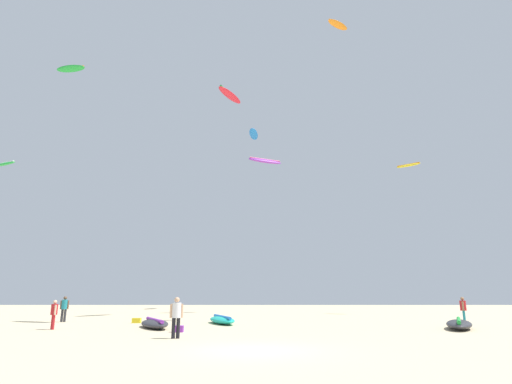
{
  "coord_description": "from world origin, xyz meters",
  "views": [
    {
      "loc": [
        0.11,
        -15.02,
        1.88
      ],
      "look_at": [
        0.0,
        19.74,
        10.49
      ],
      "focal_mm": 28.95,
      "sensor_mm": 36.0,
      "label": 1
    }
  ],
  "objects_px": {
    "cooler_box": "(138,321)",
    "gear_bag": "(179,329)",
    "person_left": "(465,308)",
    "kite_aloft_2": "(72,69)",
    "person_foreground": "(178,314)",
    "kite_aloft_0": "(410,165)",
    "kite_grounded_near": "(223,320)",
    "kite_aloft_1": "(231,95)",
    "kite_aloft_7": "(339,25)",
    "person_midground": "(56,312)",
    "kite_aloft_6": "(6,164)",
    "kite_aloft_4": "(266,161)",
    "kite_aloft_5": "(255,134)",
    "person_right": "(66,307)",
    "kite_grounded_far": "(156,323)",
    "kite_grounded_mid": "(461,324)"
  },
  "relations": [
    {
      "from": "person_right",
      "to": "kite_aloft_5",
      "type": "relative_size",
      "value": 0.4
    },
    {
      "from": "kite_aloft_0",
      "to": "kite_aloft_4",
      "type": "bearing_deg",
      "value": 169.63
    },
    {
      "from": "gear_bag",
      "to": "kite_aloft_0",
      "type": "height_order",
      "value": "kite_aloft_0"
    },
    {
      "from": "kite_grounded_far",
      "to": "cooler_box",
      "type": "bearing_deg",
      "value": 117.5
    },
    {
      "from": "person_right",
      "to": "cooler_box",
      "type": "bearing_deg",
      "value": 68.19
    },
    {
      "from": "kite_aloft_4",
      "to": "kite_aloft_7",
      "type": "relative_size",
      "value": 1.87
    },
    {
      "from": "person_foreground",
      "to": "kite_grounded_near",
      "type": "xyz_separation_m",
      "value": [
        1.3,
        9.05,
        -0.77
      ]
    },
    {
      "from": "cooler_box",
      "to": "kite_aloft_1",
      "type": "distance_m",
      "value": 23.91
    },
    {
      "from": "person_right",
      "to": "cooler_box",
      "type": "relative_size",
      "value": 3.09
    },
    {
      "from": "person_right",
      "to": "kite_aloft_6",
      "type": "relative_size",
      "value": 0.65
    },
    {
      "from": "kite_aloft_1",
      "to": "kite_aloft_4",
      "type": "distance_m",
      "value": 8.6
    },
    {
      "from": "kite_grounded_far",
      "to": "kite_aloft_7",
      "type": "relative_size",
      "value": 2.04
    },
    {
      "from": "kite_grounded_far",
      "to": "kite_aloft_4",
      "type": "distance_m",
      "value": 26.26
    },
    {
      "from": "kite_aloft_6",
      "to": "kite_aloft_2",
      "type": "bearing_deg",
      "value": 5.73
    },
    {
      "from": "person_foreground",
      "to": "kite_aloft_6",
      "type": "bearing_deg",
      "value": -142.56
    },
    {
      "from": "gear_bag",
      "to": "kite_aloft_1",
      "type": "height_order",
      "value": "kite_aloft_1"
    },
    {
      "from": "kite_grounded_far",
      "to": "kite_aloft_1",
      "type": "height_order",
      "value": "kite_aloft_1"
    },
    {
      "from": "person_midground",
      "to": "person_right",
      "type": "height_order",
      "value": "person_right"
    },
    {
      "from": "person_foreground",
      "to": "kite_aloft_5",
      "type": "distance_m",
      "value": 43.37
    },
    {
      "from": "kite_aloft_5",
      "to": "cooler_box",
      "type": "bearing_deg",
      "value": -105.94
    },
    {
      "from": "kite_grounded_near",
      "to": "person_midground",
      "type": "bearing_deg",
      "value": -153.81
    },
    {
      "from": "person_foreground",
      "to": "kite_aloft_4",
      "type": "bearing_deg",
      "value": 157.23
    },
    {
      "from": "kite_aloft_4",
      "to": "gear_bag",
      "type": "bearing_deg",
      "value": -102.71
    },
    {
      "from": "person_foreground",
      "to": "kite_aloft_0",
      "type": "relative_size",
      "value": 0.72
    },
    {
      "from": "person_midground",
      "to": "kite_aloft_5",
      "type": "xyz_separation_m",
      "value": [
        10.77,
        31.86,
        23.27
      ]
    },
    {
      "from": "person_midground",
      "to": "kite_aloft_7",
      "type": "relative_size",
      "value": 0.7
    },
    {
      "from": "kite_grounded_mid",
      "to": "kite_aloft_4",
      "type": "bearing_deg",
      "value": 116.91
    },
    {
      "from": "kite_aloft_7",
      "to": "kite_grounded_mid",
      "type": "bearing_deg",
      "value": -59.63
    },
    {
      "from": "person_midground",
      "to": "cooler_box",
      "type": "bearing_deg",
      "value": -160.64
    },
    {
      "from": "person_left",
      "to": "kite_aloft_1",
      "type": "distance_m",
      "value": 28.07
    },
    {
      "from": "kite_grounded_far",
      "to": "person_left",
      "type": "bearing_deg",
      "value": 9.41
    },
    {
      "from": "kite_grounded_mid",
      "to": "kite_aloft_6",
      "type": "relative_size",
      "value": 1.79
    },
    {
      "from": "kite_aloft_5",
      "to": "kite_aloft_7",
      "type": "relative_size",
      "value": 1.96
    },
    {
      "from": "kite_aloft_6",
      "to": "kite_aloft_0",
      "type": "bearing_deg",
      "value": 10.3
    },
    {
      "from": "kite_grounded_near",
      "to": "gear_bag",
      "type": "relative_size",
      "value": 8.12
    },
    {
      "from": "kite_aloft_4",
      "to": "kite_aloft_5",
      "type": "xyz_separation_m",
      "value": [
        -1.36,
        11.34,
        7.77
      ]
    },
    {
      "from": "gear_bag",
      "to": "kite_aloft_5",
      "type": "xyz_separation_m",
      "value": [
        3.63,
        33.46,
        24.02
      ]
    },
    {
      "from": "kite_aloft_5",
      "to": "kite_aloft_2",
      "type": "bearing_deg",
      "value": -129.83
    },
    {
      "from": "person_midground",
      "to": "person_left",
      "type": "xyz_separation_m",
      "value": [
        24.58,
        4.16,
        0.08
      ]
    },
    {
      "from": "person_left",
      "to": "kite_aloft_4",
      "type": "bearing_deg",
      "value": -26.97
    },
    {
      "from": "kite_aloft_1",
      "to": "kite_aloft_5",
      "type": "bearing_deg",
      "value": 82.4
    },
    {
      "from": "kite_aloft_1",
      "to": "kite_aloft_7",
      "type": "height_order",
      "value": "kite_aloft_7"
    },
    {
      "from": "person_left",
      "to": "kite_aloft_2",
      "type": "distance_m",
      "value": 38.37
    },
    {
      "from": "kite_grounded_near",
      "to": "kite_aloft_2",
      "type": "distance_m",
      "value": 27.88
    },
    {
      "from": "person_right",
      "to": "kite_aloft_6",
      "type": "bearing_deg",
      "value": -128.94
    },
    {
      "from": "kite_grounded_far",
      "to": "person_foreground",
      "type": "bearing_deg",
      "value": -67.98
    },
    {
      "from": "cooler_box",
      "to": "gear_bag",
      "type": "relative_size",
      "value": 1.0
    },
    {
      "from": "gear_bag",
      "to": "kite_aloft_0",
      "type": "relative_size",
      "value": 0.23
    },
    {
      "from": "kite_grounded_mid",
      "to": "kite_aloft_0",
      "type": "bearing_deg",
      "value": 74.72
    },
    {
      "from": "kite_grounded_near",
      "to": "person_foreground",
      "type": "bearing_deg",
      "value": -98.15
    }
  ]
}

